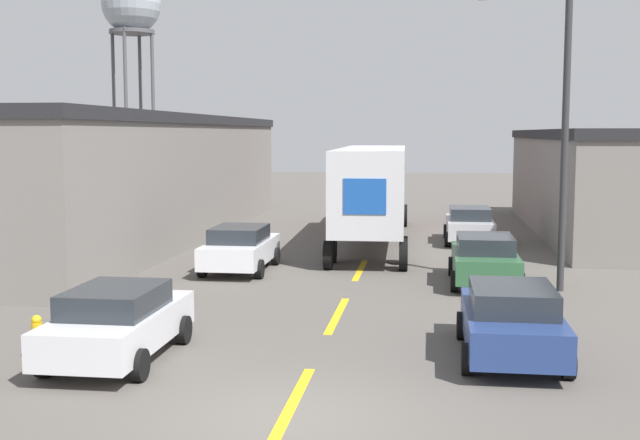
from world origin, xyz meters
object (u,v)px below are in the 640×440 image
Objects in this scene: parked_car_right_far at (470,224)px; water_tower at (131,9)px; street_lamp at (554,117)px; parked_car_right_near at (511,320)px; parked_car_left_far at (240,248)px; parked_car_left_near at (118,322)px; parked_car_right_mid at (485,259)px; semi_truck at (374,186)px; fire_hydrant at (37,339)px.

water_tower reaches higher than parked_car_right_far.
water_tower is (-25.61, 29.90, 13.68)m from parked_car_right_far.
water_tower is at bearing 124.53° from street_lamp.
parked_car_right_near and parked_car_left_far have the same top height.
parked_car_right_near and parked_car_right_far have the same top height.
parked_car_left_near is 11.99m from parked_car_right_mid.
parked_car_right_far is at bearing 100.20° from street_lamp.
parked_car_right_far is at bearing 90.00° from parked_car_right_mid.
semi_truck is 4.23m from parked_car_right_far.
semi_truck is 3.68× the size of parked_car_left_far.
semi_truck is at bearing 120.82° from street_lamp.
street_lamp reaches higher than fire_hydrant.
parked_car_right_mid is 0.50× the size of street_lamp.
semi_truck reaches higher than parked_car_left_far.
fire_hydrant is (-9.27, -1.60, -0.30)m from parked_car_right_near.
parked_car_right_far is 0.50× the size of street_lamp.
parked_car_left_near reaches higher than fire_hydrant.
parked_car_left_far is 4.52× the size of fire_hydrant.
semi_truck is 11.41m from street_lamp.
parked_car_right_near is at bearing 8.77° from parked_car_left_near.
water_tower is at bearing 108.57° from fire_hydrant.
parked_car_left_near is at bearing -90.00° from parked_car_left_far.
parked_car_left_near is 53.20m from water_tower.
water_tower is at bearing 118.57° from parked_car_right_near.
street_lamp is (9.55, 8.42, 4.18)m from parked_car_left_near.
parked_car_left_near is at bearing -103.79° from semi_truck.
water_tower reaches higher than parked_car_right_near.
parked_car_left_far is at bearing 170.60° from parked_car_right_mid.
parked_car_right_near is 7.86m from parked_car_left_near.
parked_car_left_near is at bearing -69.70° from water_tower.
street_lamp is (1.78, -9.90, 4.18)m from parked_car_right_far.
semi_truck is at bearing 113.90° from parked_car_right_mid.
parked_car_right_mid is at bearing -90.00° from parked_car_right_far.
parked_car_right_near is 9.41m from fire_hydrant.
parked_car_left_far is at bearing -134.54° from parked_car_right_far.
water_tower reaches higher than semi_truck.
semi_truck is 0.92× the size of water_tower.
parked_car_left_far is (-7.77, 9.22, 0.00)m from parked_car_right_near.
parked_car_left_far and parked_car_right_mid have the same top height.
parked_car_left_near is 0.25× the size of water_tower.
fire_hydrant is (-11.05, -8.82, -4.48)m from street_lamp.
water_tower is 53.16m from fire_hydrant.
parked_car_right_far is 41.68m from water_tower.
water_tower reaches higher than parked_car_right_mid.
water_tower reaches higher than parked_car_left_near.
parked_car_left_far is at bearing 90.00° from parked_car_left_near.
parked_car_right_far is at bearing 90.00° from parked_car_right_near.
parked_car_left_near and parked_car_right_mid have the same top height.
parked_car_right_near reaches higher than fire_hydrant.
fire_hydrant is at bearing -71.43° from water_tower.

